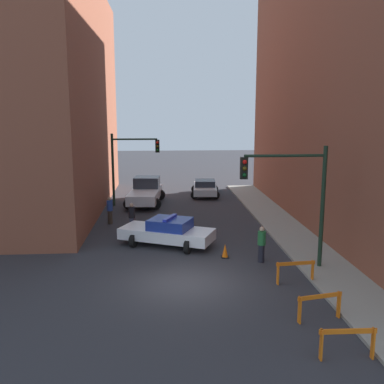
% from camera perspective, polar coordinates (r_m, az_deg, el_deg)
% --- Properties ---
extents(ground_plane, '(120.00, 120.00, 0.00)m').
position_cam_1_polar(ground_plane, '(17.37, -0.92, -12.03)').
color(ground_plane, '#2D2D33').
extents(sidewalk_right, '(2.40, 44.00, 0.12)m').
position_cam_1_polar(sidewalk_right, '(18.70, 18.78, -10.74)').
color(sidewalk_right, gray).
rests_on(sidewalk_right, ground_plane).
extents(traffic_light_near, '(3.64, 0.35, 5.20)m').
position_cam_1_polar(traffic_light_near, '(18.38, 13.73, 0.41)').
color(traffic_light_near, black).
rests_on(traffic_light_near, sidewalk_right).
extents(traffic_light_far, '(3.44, 0.35, 5.20)m').
position_cam_1_polar(traffic_light_far, '(30.96, -8.52, 4.38)').
color(traffic_light_far, black).
rests_on(traffic_light_far, ground_plane).
extents(police_car, '(5.05, 3.60, 1.52)m').
position_cam_1_polar(police_car, '(21.80, -3.28, -5.29)').
color(police_car, white).
rests_on(police_car, ground_plane).
extents(white_truck, '(2.96, 5.56, 1.90)m').
position_cam_1_polar(white_truck, '(31.74, -6.20, 0.04)').
color(white_truck, silver).
rests_on(white_truck, ground_plane).
extents(parked_car_near, '(2.52, 4.44, 1.31)m').
position_cam_1_polar(parked_car_near, '(34.66, 1.74, 0.60)').
color(parked_car_near, silver).
rests_on(parked_car_near, ground_plane).
extents(pedestrian_crossing, '(0.44, 0.44, 1.66)m').
position_cam_1_polar(pedestrian_crossing, '(24.38, -8.03, -3.33)').
color(pedestrian_crossing, '#474C66').
rests_on(pedestrian_crossing, ground_plane).
extents(pedestrian_corner, '(0.43, 0.43, 1.66)m').
position_cam_1_polar(pedestrian_corner, '(26.36, -10.90, -2.36)').
color(pedestrian_corner, '#382D23').
rests_on(pedestrian_corner, ground_plane).
extents(pedestrian_sidewalk, '(0.45, 0.45, 1.66)m').
position_cam_1_polar(pedestrian_sidewalk, '(19.59, 9.26, -6.83)').
color(pedestrian_sidewalk, black).
rests_on(pedestrian_sidewalk, ground_plane).
extents(barrier_front, '(1.60, 0.19, 0.90)m').
position_cam_1_polar(barrier_front, '(13.01, 20.03, -17.88)').
color(barrier_front, orange).
rests_on(barrier_front, ground_plane).
extents(barrier_mid, '(1.58, 0.46, 0.90)m').
position_cam_1_polar(barrier_mid, '(14.87, 16.66, -13.94)').
color(barrier_mid, orange).
rests_on(barrier_mid, ground_plane).
extents(barrier_back, '(1.60, 0.30, 0.90)m').
position_cam_1_polar(barrier_back, '(17.59, 13.63, -9.89)').
color(barrier_back, orange).
rests_on(barrier_back, ground_plane).
extents(traffic_cone, '(0.36, 0.36, 0.66)m').
position_cam_1_polar(traffic_cone, '(20.17, 4.42, -7.83)').
color(traffic_cone, black).
rests_on(traffic_cone, ground_plane).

